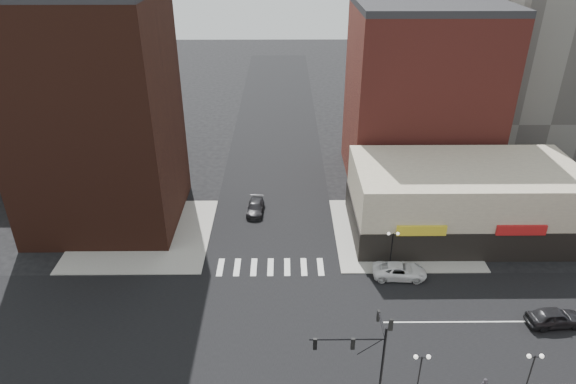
{
  "coord_description": "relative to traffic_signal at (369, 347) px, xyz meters",
  "views": [
    {
      "loc": [
        1.33,
        -34.27,
        31.33
      ],
      "look_at": [
        1.65,
        3.85,
        11.0
      ],
      "focal_mm": 32.0,
      "sensor_mm": 36.0,
      "label": 1
    }
  ],
  "objects": [
    {
      "name": "dark_sedan_east",
      "position": [
        17.52,
        7.45,
        -4.13
      ],
      "size": [
        5.01,
        2.36,
        1.65
      ],
      "primitive_type": "imported",
      "rotation": [
        0.0,
        0.0,
        1.66
      ],
      "color": "black",
      "rests_on": "ground"
    },
    {
      "name": "street_lamp_ne",
      "position": [
        4.76,
        15.83,
        -1.67
      ],
      "size": [
        1.22,
        0.32,
        4.16
      ],
      "color": "black",
      "rests_on": "sidewalk_ne"
    },
    {
      "name": "road_ns",
      "position": [
        -7.24,
        7.83,
        -4.95
      ],
      "size": [
        14.0,
        200.0,
        0.02
      ],
      "primitive_type": "cube",
      "color": "black",
      "rests_on": "ground"
    },
    {
      "name": "road_ew",
      "position": [
        -7.24,
        7.83,
        -4.95
      ],
      "size": [
        200.0,
        14.0,
        0.02
      ],
      "primitive_type": "cube",
      "color": "black",
      "rests_on": "ground"
    },
    {
      "name": "dark_sedan_north",
      "position": [
        -9.38,
        27.14,
        -4.29
      ],
      "size": [
        2.15,
        4.76,
        1.35
      ],
      "primitive_type": "imported",
      "rotation": [
        0.0,
        0.0,
        -0.06
      ],
      "color": "black",
      "rests_on": "ground"
    },
    {
      "name": "traffic_signal",
      "position": [
        0.0,
        0.0,
        0.0
      ],
      "size": [
        5.59,
        3.09,
        7.77
      ],
      "color": "black",
      "rests_on": "ground"
    },
    {
      "name": "building_ne_midrise",
      "position": [
        11.76,
        37.33,
        6.04
      ],
      "size": [
        18.0,
        15.0,
        22.0
      ],
      "primitive_type": "cube",
      "color": "maroon",
      "rests_on": "ground"
    },
    {
      "name": "building_nw",
      "position": [
        -26.24,
        26.33,
        7.54
      ],
      "size": [
        16.0,
        15.0,
        25.0
      ],
      "primitive_type": "cube",
      "color": "#381A11",
      "rests_on": "ground"
    },
    {
      "name": "sidewalk_nw",
      "position": [
        -21.74,
        22.33,
        -4.9
      ],
      "size": [
        15.0,
        15.0,
        0.12
      ],
      "primitive_type": "cube",
      "color": "gray",
      "rests_on": "ground"
    },
    {
      "name": "sidewalk_ne",
      "position": [
        7.26,
        22.33,
        -4.9
      ],
      "size": [
        15.0,
        15.0,
        0.12
      ],
      "primitive_type": "cube",
      "color": "gray",
      "rests_on": "ground"
    },
    {
      "name": "street_lamp_se_b",
      "position": [
        11.76,
        -0.17,
        -1.67
      ],
      "size": [
        1.22,
        0.32,
        4.16
      ],
      "color": "black",
      "rests_on": "sidewalk_se"
    },
    {
      "name": "white_suv",
      "position": [
        5.43,
        14.33,
        -4.23
      ],
      "size": [
        5.41,
        2.7,
        1.47
      ],
      "primitive_type": "imported",
      "rotation": [
        0.0,
        0.0,
        1.52
      ],
      "color": "white",
      "rests_on": "ground"
    },
    {
      "name": "street_lamp_se_a",
      "position": [
        3.76,
        -0.17,
        -1.67
      ],
      "size": [
        1.22,
        0.32,
        4.16
      ],
      "color": "black",
      "rests_on": "sidewalk_se"
    },
    {
      "name": "building_nw_low",
      "position": [
        -39.24,
        41.83,
        1.04
      ],
      "size": [
        20.0,
        18.0,
        12.0
      ],
      "primitive_type": "cube",
      "color": "#381A11",
      "rests_on": "ground"
    },
    {
      "name": "building_ne_row",
      "position": [
        13.76,
        22.83,
        -1.66
      ],
      "size": [
        24.2,
        12.2,
        8.0
      ],
      "color": "#C3B79B",
      "rests_on": "ground"
    },
    {
      "name": "ground",
      "position": [
        -7.24,
        7.83,
        -4.96
      ],
      "size": [
        240.0,
        240.0,
        0.0
      ],
      "primitive_type": "plane",
      "color": "black",
      "rests_on": "ground"
    }
  ]
}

